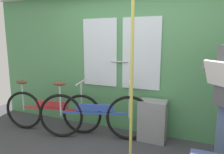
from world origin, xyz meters
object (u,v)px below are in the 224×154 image
at_px(trash_bin_by_wall, 153,120).
at_px(bicycle_leaning_behind, 51,111).
at_px(handrail_pole, 132,76).
at_px(bicycle_near_door, 94,115).

bearing_deg(trash_bin_by_wall, bicycle_leaning_behind, -168.60).
xyz_separation_m(trash_bin_by_wall, handrail_pole, (-0.10, -0.76, 0.80)).
bearing_deg(bicycle_leaning_behind, trash_bin_by_wall, -0.64).
distance_m(bicycle_leaning_behind, handrail_pole, 1.74).
bearing_deg(bicycle_near_door, trash_bin_by_wall, 2.51).
xyz_separation_m(bicycle_leaning_behind, trash_bin_by_wall, (1.60, 0.32, -0.04)).
height_order(bicycle_leaning_behind, handrail_pole, handrail_pole).
bearing_deg(handrail_pole, trash_bin_by_wall, 82.51).
bearing_deg(trash_bin_by_wall, handrail_pole, -97.49).
distance_m(bicycle_leaning_behind, trash_bin_by_wall, 1.63).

